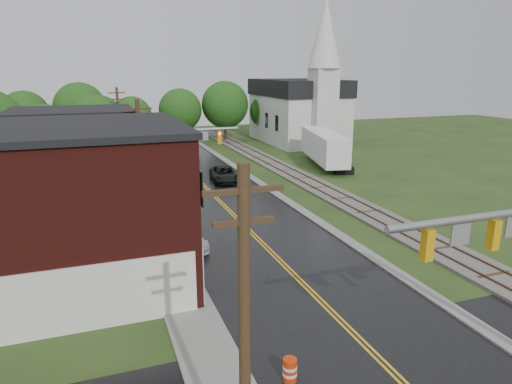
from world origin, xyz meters
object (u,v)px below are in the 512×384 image
utility_pole_c (119,127)px  construction_barrel (290,370)px  tree_left_c (48,137)px  semi_trailer (324,146)px  utility_pole_a (245,343)px  traffic_signal_near (508,247)px  suv_dark (224,174)px  tree_left_e (100,125)px  church (301,104)px  traffic_signal_far (177,146)px  pickup_white (184,236)px  utility_pole_b (141,164)px  brick_building (40,210)px

utility_pole_c → construction_barrel: 40.34m
tree_left_c → semi_trailer: 29.35m
utility_pole_a → utility_pole_c: 44.00m
traffic_signal_near → utility_pole_c: utility_pole_c is taller
traffic_signal_near → suv_dark: 32.25m
semi_trailer → utility_pole_a: bearing=-120.6°
tree_left_e → church: bearing=15.2°
church → construction_barrel: (-23.79, -49.74, -5.38)m
church → tree_left_c: bearing=-157.8°
traffic_signal_far → suv_dark: size_ratio=1.40×
traffic_signal_far → suv_dark: (5.78, 6.95, -4.25)m
utility_pole_a → pickup_white: bearing=83.7°
church → utility_pole_b: church is taller
tree_left_c → construction_barrel: bearing=-74.3°
pickup_white → construction_barrel: bearing=-93.1°
utility_pole_b → tree_left_e: 23.99m
utility_pole_b → tree_left_c: (-7.05, 17.90, -0.21)m
utility_pole_a → suv_dark: utility_pole_a is taller
church → tree_left_e: (-28.85, -7.84, -1.02)m
church → traffic_signal_near: church is taller
brick_building → utility_pole_a: 16.05m
pickup_white → semi_trailer: bearing=36.6°
traffic_signal_near → tree_left_e: (-12.32, 43.90, -0.16)m
pickup_white → semi_trailer: semi_trailer is taller
traffic_signal_near → utility_pole_c: (-10.27, 42.00, -0.25)m
pickup_white → traffic_signal_near: bearing=-70.0°
brick_building → utility_pole_a: utility_pole_a is taller
suv_dark → utility_pole_c: bearing=138.9°
utility_pole_b → semi_trailer: bearing=34.9°
traffic_signal_far → construction_barrel: (-0.32, -23.00, -4.52)m
suv_dark → pickup_white: (-7.11, -15.80, -0.04)m
church → pickup_white: size_ratio=4.22×
utility_pole_b → pickup_white: bearing=-62.6°
traffic_signal_far → construction_barrel: size_ratio=8.12×
tree_left_c → construction_barrel: tree_left_c is taller
suv_dark → construction_barrel: suv_dark is taller
utility_pole_a → semi_trailer: (22.11, 37.42, -2.42)m
utility_pole_c → tree_left_c: bearing=-149.8°
traffic_signal_far → utility_pole_c: (-3.33, 17.00, -0.25)m
tree_left_e → pickup_white: size_ratio=1.72×
utility_pole_b → utility_pole_c: 22.00m
traffic_signal_far → utility_pole_c: 17.33m
tree_left_e → construction_barrel: size_ratio=9.02×
pickup_white → semi_trailer: 27.90m
traffic_signal_near → tree_left_e: tree_left_e is taller
utility_pole_c → church: bearing=20.0°
utility_pole_a → tree_left_c: 40.52m
utility_pole_c → tree_left_c: (-7.05, -4.10, -0.21)m
suv_dark → construction_barrel: 30.56m
suv_dark → pickup_white: 17.33m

